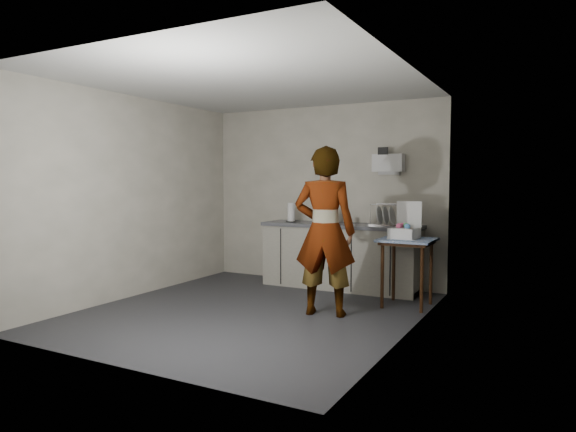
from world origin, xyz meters
The scene contains 15 objects.
ground centered at (0.00, 0.00, 0.00)m, with size 4.00×4.00×0.00m, color #27272C.
wall_back centered at (0.00, 1.99, 1.30)m, with size 3.60×0.02×2.60m, color #B3AF9C.
wall_right centered at (1.79, 0.00, 1.30)m, with size 0.02×4.00×2.60m, color #B3AF9C.
wall_left centered at (-1.79, 0.00, 1.30)m, with size 0.02×4.00×2.60m, color #B3AF9C.
ceiling centered at (0.00, 0.00, 2.60)m, with size 3.60×4.00×0.01m, color white.
kitchen_counter centered at (0.40, 1.70, 0.43)m, with size 2.24×0.62×0.91m.
wall_shelf centered at (1.00, 1.92, 1.75)m, with size 0.42×0.18×0.37m.
side_table centered at (1.50, 1.10, 0.71)m, with size 0.63×0.63×0.82m.
standing_man centered at (0.79, 0.28, 0.94)m, with size 0.69×0.45×1.88m, color #B2A593.
soap_bottle centered at (0.28, 1.67, 1.06)m, with size 0.12×0.12×0.30m, color black.
soda_can centered at (0.50, 1.69, 0.98)m, with size 0.07×0.07×0.13m, color red.
dark_bottle centered at (0.05, 1.78, 1.02)m, with size 0.06×0.06×0.21m, color black.
paper_towel centered at (-0.34, 1.61, 1.04)m, with size 0.16×0.16×0.28m.
dish_rack centered at (1.05, 1.71, 0.98)m, with size 0.42×0.32×0.29m.
bakery_box centered at (1.46, 1.13, 0.91)m, with size 0.34×0.35×0.44m.
Camera 1 is at (3.11, -4.93, 1.50)m, focal length 32.00 mm.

